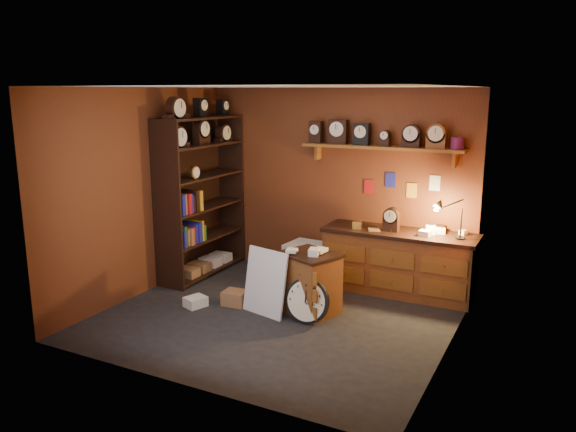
% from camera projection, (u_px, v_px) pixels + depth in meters
% --- Properties ---
extents(floor, '(4.00, 4.00, 0.00)m').
position_uv_depth(floor, '(277.00, 317.00, 6.74)').
color(floor, black).
rests_on(floor, ground).
extents(room_shell, '(4.02, 3.62, 2.71)m').
position_uv_depth(room_shell, '(284.00, 174.00, 6.44)').
color(room_shell, brown).
rests_on(room_shell, ground).
extents(shelving_unit, '(0.47, 1.60, 2.58)m').
position_uv_depth(shelving_unit, '(200.00, 190.00, 8.12)').
color(shelving_unit, black).
rests_on(shelving_unit, ground).
extents(workbench, '(2.02, 0.66, 1.36)m').
position_uv_depth(workbench, '(399.00, 259.00, 7.46)').
color(workbench, brown).
rests_on(workbench, ground).
extents(low_cabinet, '(0.82, 0.76, 0.84)m').
position_uv_depth(low_cabinet, '(310.00, 280.00, 6.79)').
color(low_cabinet, brown).
rests_on(low_cabinet, ground).
extents(big_round_clock, '(0.54, 0.17, 0.54)m').
position_uv_depth(big_round_clock, '(307.00, 301.00, 6.53)').
color(big_round_clock, black).
rests_on(big_round_clock, ground).
extents(white_panel, '(0.64, 0.31, 0.81)m').
position_uv_depth(white_panel, '(265.00, 313.00, 6.85)').
color(white_panel, silver).
rests_on(white_panel, ground).
extents(mini_fridge, '(0.55, 0.56, 0.53)m').
position_uv_depth(mini_fridge, '(306.00, 262.00, 8.02)').
color(mini_fridge, silver).
rests_on(mini_fridge, ground).
extents(floor_box_a, '(0.31, 0.27, 0.18)m').
position_uv_depth(floor_box_a, '(235.00, 298.00, 7.11)').
color(floor_box_a, '#946640').
rests_on(floor_box_a, ground).
extents(floor_box_b, '(0.28, 0.31, 0.13)m').
position_uv_depth(floor_box_b, '(196.00, 302.00, 7.05)').
color(floor_box_b, white).
rests_on(floor_box_b, ground).
extents(floor_box_c, '(0.33, 0.31, 0.19)m').
position_uv_depth(floor_box_c, '(296.00, 280.00, 7.74)').
color(floor_box_c, '#946640').
rests_on(floor_box_c, ground).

